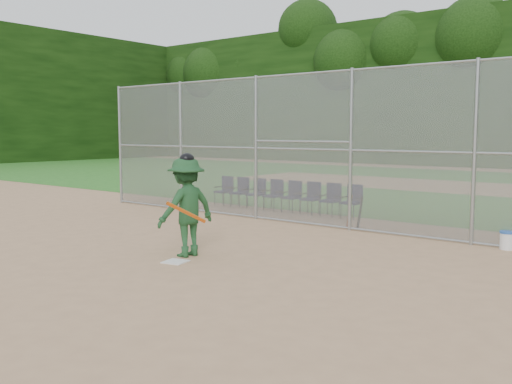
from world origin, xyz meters
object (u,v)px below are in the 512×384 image
Objects in this scene: water_cooler at (507,240)px; chair_0 at (223,191)px; home_plate at (176,262)px; batter_at_plate at (186,206)px.

water_cooler is 0.40× the size of chair_0.
home_plate is 1.07× the size of water_cooler.
home_plate is 6.87m from water_cooler.
batter_at_plate is 6.69m from water_cooler.
water_cooler is 9.68m from chair_0.
home_plate is at bearing -54.18° from chair_0.
batter_at_plate reaches higher than water_cooler.
home_plate is 0.43× the size of chair_0.
chair_0 is at bearing 126.70° from batter_at_plate.
batter_at_plate is at bearing 113.49° from home_plate.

